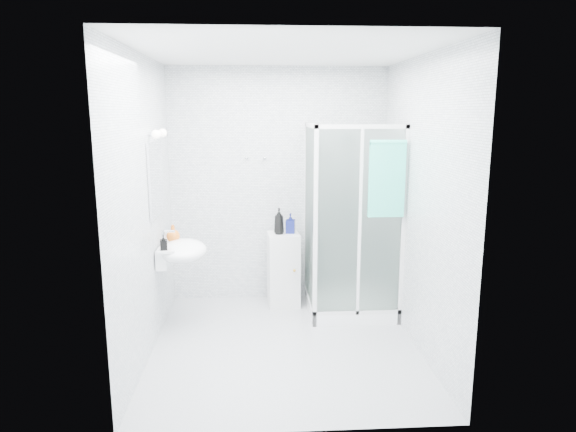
{
  "coord_description": "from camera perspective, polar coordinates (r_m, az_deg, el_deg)",
  "views": [
    {
      "loc": [
        -0.24,
        -4.39,
        2.11
      ],
      "look_at": [
        0.05,
        0.35,
        1.15
      ],
      "focal_mm": 32.0,
      "sensor_mm": 36.0,
      "label": 1
    }
  ],
  "objects": [
    {
      "name": "room",
      "position": [
        4.47,
        -0.36,
        0.99
      ],
      "size": [
        2.4,
        2.6,
        2.6
      ],
      "color": "silver",
      "rests_on": "ground"
    },
    {
      "name": "vanity_lights",
      "position": [
        4.92,
        -14.16,
        8.88
      ],
      "size": [
        0.1,
        0.4,
        0.08
      ],
      "color": "silver",
      "rests_on": "room"
    },
    {
      "name": "mirror",
      "position": [
        4.97,
        -14.48,
        4.02
      ],
      "size": [
        0.02,
        0.6,
        0.7
      ],
      "primitive_type": "cube",
      "color": "white",
      "rests_on": "room"
    },
    {
      "name": "storage_cabinet",
      "position": [
        5.7,
        -0.5,
        -5.96
      ],
      "size": [
        0.36,
        0.37,
        0.81
      ],
      "rotation": [
        0.0,
        0.0,
        0.07
      ],
      "color": "silver",
      "rests_on": "ground"
    },
    {
      "name": "shampoo_bottle_b",
      "position": [
        5.59,
        0.27,
        -0.82
      ],
      "size": [
        0.11,
        0.12,
        0.22
      ],
      "primitive_type": "imported",
      "rotation": [
        0.0,
        0.0,
        -0.18
      ],
      "color": "#0E1556",
      "rests_on": "storage_cabinet"
    },
    {
      "name": "wall_basin",
      "position": [
        5.07,
        -11.87,
        -3.84
      ],
      "size": [
        0.46,
        0.56,
        0.35
      ],
      "color": "white",
      "rests_on": "ground"
    },
    {
      "name": "soap_dispenser_black",
      "position": [
        4.87,
        -13.66,
        -2.88
      ],
      "size": [
        0.07,
        0.08,
        0.14
      ],
      "primitive_type": "imported",
      "rotation": [
        0.0,
        0.0,
        0.19
      ],
      "color": "black",
      "rests_on": "wall_basin"
    },
    {
      "name": "soap_dispenser_orange",
      "position": [
        5.15,
        -12.66,
        -1.89
      ],
      "size": [
        0.15,
        0.15,
        0.17
      ],
      "primitive_type": "imported",
      "rotation": [
        0.0,
        0.0,
        -0.14
      ],
      "color": "#D06418",
      "rests_on": "wall_basin"
    },
    {
      "name": "shower_enclosure",
      "position": [
        5.49,
        6.23,
        -6.26
      ],
      "size": [
        0.9,
        0.95,
        2.0
      ],
      "color": "white",
      "rests_on": "ground"
    },
    {
      "name": "wall_hooks",
      "position": [
        5.66,
        -3.62,
        6.45
      ],
      "size": [
        0.23,
        0.06,
        0.03
      ],
      "color": "silver",
      "rests_on": "room"
    },
    {
      "name": "shampoo_bottle_a",
      "position": [
        5.54,
        -1.01,
        -0.58
      ],
      "size": [
        0.12,
        0.12,
        0.28
      ],
      "primitive_type": "imported",
      "rotation": [
        0.0,
        0.0,
        0.13
      ],
      "color": "black",
      "rests_on": "storage_cabinet"
    },
    {
      "name": "hand_towel",
      "position": [
        4.94,
        10.94,
        4.27
      ],
      "size": [
        0.34,
        0.05,
        0.73
      ],
      "color": "#36CCAF",
      "rests_on": "shower_enclosure"
    }
  ]
}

